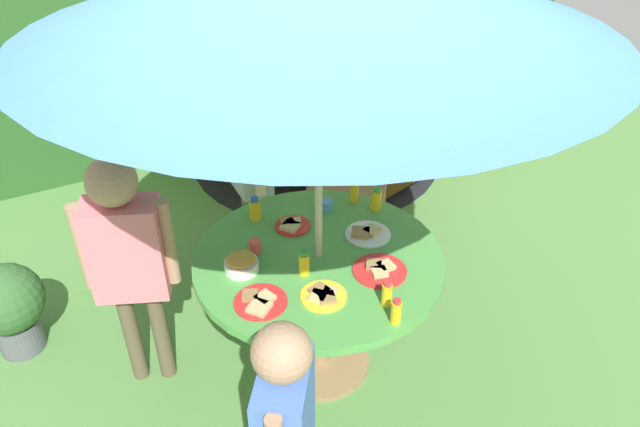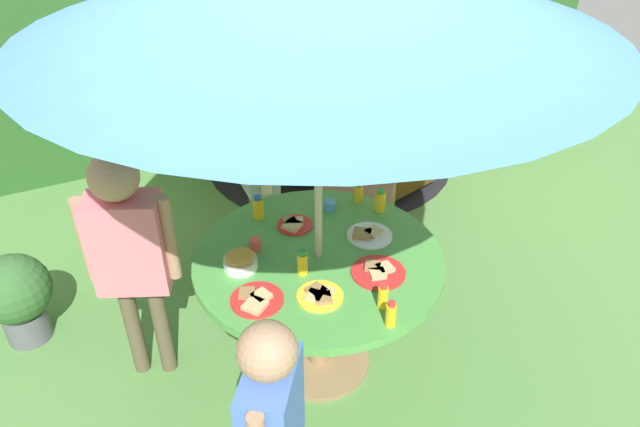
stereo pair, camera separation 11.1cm
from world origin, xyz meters
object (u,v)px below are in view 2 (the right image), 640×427
dome_tent (330,69)px  potted_plant (16,295)px  juice_bottle_center_front (380,201)px  juice_bottle_front_edge (359,193)px  plate_far_left (294,224)px  juice_bottle_back_edge (258,208)px  child_in_blue_shirt (272,417)px  cup_far (255,244)px  child_in_grey_shirt (255,148)px  child_in_pink_shirt (129,244)px  juice_bottle_near_right (303,263)px  plate_mid_right (369,235)px  snack_bowl (240,261)px  wooden_chair (359,165)px  plate_center_back (256,300)px  garden_table (319,278)px  juice_bottle_near_left (383,296)px  plate_mid_left (320,295)px  cup_near (330,205)px  juice_bottle_spot_a (391,314)px  plate_far_right (378,272)px

dome_tent → potted_plant: dome_tent is taller
juice_bottle_center_front → juice_bottle_front_edge: bearing=114.8°
plate_far_left → juice_bottle_back_edge: size_ratio=1.41×
child_in_blue_shirt → cup_far: size_ratio=18.21×
child_in_grey_shirt → child_in_pink_shirt: bearing=-51.1°
cup_far → juice_bottle_near_right: bearing=-63.7°
plate_mid_right → potted_plant: bearing=152.8°
snack_bowl → wooden_chair: bearing=38.7°
juice_bottle_center_front → plate_center_back: bearing=-155.9°
garden_table → juice_bottle_near_left: size_ratio=9.77×
plate_mid_left → cup_near: (0.36, 0.61, 0.01)m
plate_center_back → cup_near: size_ratio=3.52×
child_in_pink_shirt → juice_bottle_center_front: child_in_pink_shirt is taller
potted_plant → plate_far_left: plate_far_left is taller
cup_far → juice_bottle_near_left: bearing=-60.8°
dome_tent → snack_bowl: size_ratio=16.42×
dome_tent → juice_bottle_front_edge: dome_tent is taller
plate_mid_right → juice_bottle_spot_a: bearing=-112.0°
plate_far_left → plate_mid_right: bearing=-39.4°
cup_near → child_in_blue_shirt: bearing=-125.6°
child_in_blue_shirt → juice_bottle_back_edge: 1.28m
juice_bottle_back_edge → wooden_chair: bearing=31.5°
garden_table → child_in_pink_shirt: size_ratio=0.92×
child_in_grey_shirt → plate_far_left: child_in_grey_shirt is taller
child_in_blue_shirt → snack_bowl: (0.19, 0.85, 0.02)m
garden_table → child_in_blue_shirt: (-0.56, -0.77, 0.16)m
child_in_pink_shirt → snack_bowl: bearing=-8.2°
child_in_grey_shirt → juice_bottle_back_edge: child_in_grey_shirt is taller
child_in_blue_shirt → plate_mid_right: 1.17m
child_in_pink_shirt → plate_center_back: 0.69m
child_in_grey_shirt → child_in_pink_shirt: size_ratio=1.01×
juice_bottle_back_edge → juice_bottle_front_edge: bearing=-10.2°
juice_bottle_center_front → juice_bottle_front_edge: size_ratio=1.07×
plate_far_right → child_in_grey_shirt: bearing=96.4°
snack_bowl → plate_mid_right: bearing=-4.3°
potted_plant → child_in_pink_shirt: size_ratio=0.42×
plate_far_left → wooden_chair: bearing=42.3°
wooden_chair → juice_bottle_near_left: 1.65m
dome_tent → plate_far_right: dome_tent is taller
child_in_blue_shirt → cup_far: 1.00m
juice_bottle_front_edge → juice_bottle_near_right: bearing=-141.4°
plate_mid_right → plate_far_left: size_ratio=1.25×
garden_table → juice_bottle_near_left: (0.09, -0.45, 0.20)m
wooden_chair → juice_bottle_spot_a: (-0.75, -1.58, 0.26)m
plate_mid_left → juice_bottle_near_right: (0.00, 0.19, 0.05)m
child_in_grey_shirt → juice_bottle_front_edge: bearing=32.1°
plate_mid_left → juice_bottle_back_edge: juice_bottle_back_edge is taller
plate_center_back → snack_bowl: bearing=85.6°
plate_far_right → plate_far_left: bearing=110.8°
plate_far_right → plate_far_left: (-0.20, 0.52, 0.00)m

